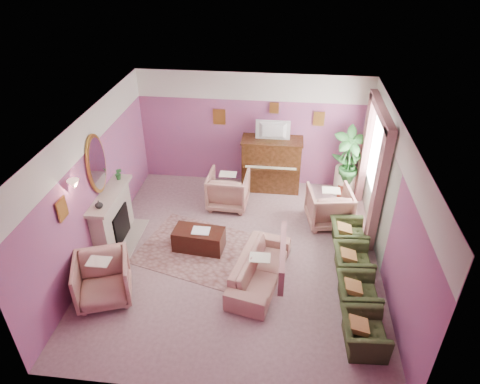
# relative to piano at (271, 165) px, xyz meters

# --- Properties ---
(floor) EXTENTS (5.50, 6.00, 0.01)m
(floor) POSITION_rel_piano_xyz_m (-0.50, -2.68, -0.65)
(floor) COLOR gray
(floor) RESTS_ON ground
(ceiling) EXTENTS (5.50, 6.00, 0.01)m
(ceiling) POSITION_rel_piano_xyz_m (-0.50, -2.68, 2.15)
(ceiling) COLOR white
(ceiling) RESTS_ON wall_back
(wall_back) EXTENTS (5.50, 0.02, 2.80)m
(wall_back) POSITION_rel_piano_xyz_m (-0.50, 0.32, 0.75)
(wall_back) COLOR #764A7D
(wall_back) RESTS_ON floor
(wall_front) EXTENTS (5.50, 0.02, 2.80)m
(wall_front) POSITION_rel_piano_xyz_m (-0.50, -5.68, 0.75)
(wall_front) COLOR #764A7D
(wall_front) RESTS_ON floor
(wall_left) EXTENTS (0.02, 6.00, 2.80)m
(wall_left) POSITION_rel_piano_xyz_m (-3.25, -2.68, 0.75)
(wall_left) COLOR #764A7D
(wall_left) RESTS_ON floor
(wall_right) EXTENTS (0.02, 6.00, 2.80)m
(wall_right) POSITION_rel_piano_xyz_m (2.25, -2.68, 0.75)
(wall_right) COLOR #764A7D
(wall_right) RESTS_ON floor
(picture_rail_band) EXTENTS (5.50, 0.01, 0.65)m
(picture_rail_band) POSITION_rel_piano_xyz_m (-0.50, 0.31, 1.82)
(picture_rail_band) COLOR silver
(picture_rail_band) RESTS_ON wall_back
(stripe_panel) EXTENTS (0.01, 3.00, 2.15)m
(stripe_panel) POSITION_rel_piano_xyz_m (2.23, -1.38, 0.42)
(stripe_panel) COLOR #A7B19D
(stripe_panel) RESTS_ON wall_right
(fireplace_surround) EXTENTS (0.30, 1.40, 1.10)m
(fireplace_surround) POSITION_rel_piano_xyz_m (-3.09, -2.48, -0.10)
(fireplace_surround) COLOR #B5A794
(fireplace_surround) RESTS_ON floor
(fireplace_inset) EXTENTS (0.18, 0.72, 0.68)m
(fireplace_inset) POSITION_rel_piano_xyz_m (-2.99, -2.48, -0.25)
(fireplace_inset) COLOR black
(fireplace_inset) RESTS_ON floor
(fire_ember) EXTENTS (0.06, 0.54, 0.10)m
(fire_ember) POSITION_rel_piano_xyz_m (-2.95, -2.48, -0.43)
(fire_ember) COLOR orange
(fire_ember) RESTS_ON floor
(mantel_shelf) EXTENTS (0.40, 1.55, 0.07)m
(mantel_shelf) POSITION_rel_piano_xyz_m (-3.06, -2.48, 0.47)
(mantel_shelf) COLOR #B5A794
(mantel_shelf) RESTS_ON fireplace_surround
(hearth) EXTENTS (0.55, 1.50, 0.02)m
(hearth) POSITION_rel_piano_xyz_m (-2.89, -2.48, -0.64)
(hearth) COLOR #B5A794
(hearth) RESTS_ON floor
(mirror_frame) EXTENTS (0.04, 0.72, 1.20)m
(mirror_frame) POSITION_rel_piano_xyz_m (-3.20, -2.48, 1.15)
(mirror_frame) COLOR #B48032
(mirror_frame) RESTS_ON wall_left
(mirror_glass) EXTENTS (0.01, 0.60, 1.06)m
(mirror_glass) POSITION_rel_piano_xyz_m (-3.17, -2.48, 1.15)
(mirror_glass) COLOR silver
(mirror_glass) RESTS_ON wall_left
(sconce_shade) EXTENTS (0.20, 0.20, 0.16)m
(sconce_shade) POSITION_rel_piano_xyz_m (-3.12, -3.53, 1.33)
(sconce_shade) COLOR #EDB398
(sconce_shade) RESTS_ON wall_left
(piano) EXTENTS (1.40, 0.60, 1.30)m
(piano) POSITION_rel_piano_xyz_m (0.00, 0.00, 0.00)
(piano) COLOR #3C200E
(piano) RESTS_ON floor
(piano_keyshelf) EXTENTS (1.30, 0.12, 0.06)m
(piano_keyshelf) POSITION_rel_piano_xyz_m (-0.00, -0.35, 0.07)
(piano_keyshelf) COLOR #3C200E
(piano_keyshelf) RESTS_ON piano
(piano_keys) EXTENTS (1.20, 0.08, 0.02)m
(piano_keys) POSITION_rel_piano_xyz_m (0.00, -0.35, 0.11)
(piano_keys) COLOR beige
(piano_keys) RESTS_ON piano
(piano_top) EXTENTS (1.45, 0.65, 0.04)m
(piano_top) POSITION_rel_piano_xyz_m (0.00, 0.00, 0.66)
(piano_top) COLOR #3C200E
(piano_top) RESTS_ON piano
(television) EXTENTS (0.80, 0.12, 0.48)m
(television) POSITION_rel_piano_xyz_m (0.00, -0.05, 0.95)
(television) COLOR black
(television) RESTS_ON piano
(print_back_left) EXTENTS (0.30, 0.03, 0.38)m
(print_back_left) POSITION_rel_piano_xyz_m (-1.30, 0.28, 1.07)
(print_back_left) COLOR #B48032
(print_back_left) RESTS_ON wall_back
(print_back_right) EXTENTS (0.26, 0.03, 0.34)m
(print_back_right) POSITION_rel_piano_xyz_m (1.05, 0.28, 1.13)
(print_back_right) COLOR #B48032
(print_back_right) RESTS_ON wall_back
(print_back_mid) EXTENTS (0.22, 0.03, 0.26)m
(print_back_mid) POSITION_rel_piano_xyz_m (0.00, 0.28, 1.35)
(print_back_mid) COLOR #B48032
(print_back_mid) RESTS_ON wall_back
(print_left_wall) EXTENTS (0.03, 0.28, 0.36)m
(print_left_wall) POSITION_rel_piano_xyz_m (-3.21, -3.88, 1.07)
(print_left_wall) COLOR #B48032
(print_left_wall) RESTS_ON wall_left
(window_blind) EXTENTS (0.03, 1.40, 1.80)m
(window_blind) POSITION_rel_piano_xyz_m (2.20, -1.13, 1.05)
(window_blind) COLOR silver
(window_blind) RESTS_ON wall_right
(curtain_left) EXTENTS (0.16, 0.34, 2.60)m
(curtain_left) POSITION_rel_piano_xyz_m (2.12, -2.05, 0.65)
(curtain_left) COLOR #9B5F63
(curtain_left) RESTS_ON floor
(curtain_right) EXTENTS (0.16, 0.34, 2.60)m
(curtain_right) POSITION_rel_piano_xyz_m (2.12, -0.21, 0.65)
(curtain_right) COLOR #9B5F63
(curtain_right) RESTS_ON floor
(pelmet) EXTENTS (0.16, 2.20, 0.16)m
(pelmet) POSITION_rel_piano_xyz_m (2.12, -1.13, 1.91)
(pelmet) COLOR #9B5F63
(pelmet) RESTS_ON wall_right
(mantel_plant) EXTENTS (0.16, 0.16, 0.28)m
(mantel_plant) POSITION_rel_piano_xyz_m (-3.05, -1.93, 0.64)
(mantel_plant) COLOR #2C722F
(mantel_plant) RESTS_ON mantel_shelf
(mantel_vase) EXTENTS (0.16, 0.16, 0.16)m
(mantel_vase) POSITION_rel_piano_xyz_m (-3.05, -2.98, 0.58)
(mantel_vase) COLOR silver
(mantel_vase) RESTS_ON mantel_shelf
(area_rug) EXTENTS (2.89, 2.40, 0.01)m
(area_rug) POSITION_rel_piano_xyz_m (-1.20, -2.61, -0.64)
(area_rug) COLOR #8C625E
(area_rug) RESTS_ON floor
(coffee_table) EXTENTS (1.04, 0.59, 0.45)m
(coffee_table) POSITION_rel_piano_xyz_m (-1.31, -2.55, -0.43)
(coffee_table) COLOR black
(coffee_table) RESTS_ON floor
(table_paper) EXTENTS (0.35, 0.28, 0.01)m
(table_paper) POSITION_rel_piano_xyz_m (-1.26, -2.55, -0.20)
(table_paper) COLOR white
(table_paper) RESTS_ON coffee_table
(sofa) EXTENTS (0.63, 1.89, 0.76)m
(sofa) POSITION_rel_piano_xyz_m (-0.02, -3.32, -0.27)
(sofa) COLOR tan
(sofa) RESTS_ON floor
(sofa_throw) EXTENTS (0.10, 1.43, 0.52)m
(sofa_throw) POSITION_rel_piano_xyz_m (0.38, -3.32, -0.05)
(sofa_throw) COLOR #9B5F63
(sofa_throw) RESTS_ON sofa
(floral_armchair_left) EXTENTS (0.90, 0.90, 0.93)m
(floral_armchair_left) POSITION_rel_piano_xyz_m (-0.94, -0.89, -0.18)
(floral_armchair_left) COLOR tan
(floral_armchair_left) RESTS_ON floor
(floral_armchair_right) EXTENTS (0.90, 0.90, 0.93)m
(floral_armchair_right) POSITION_rel_piano_xyz_m (1.33, -1.33, -0.18)
(floral_armchair_right) COLOR tan
(floral_armchair_right) RESTS_ON floor
(floral_armchair_front) EXTENTS (0.90, 0.90, 0.93)m
(floral_armchair_front) POSITION_rel_piano_xyz_m (-2.68, -4.07, -0.18)
(floral_armchair_front) COLOR tan
(floral_armchair_front) RESTS_ON floor
(olive_chair_a) EXTENTS (0.56, 0.79, 0.69)m
(olive_chair_a) POSITION_rel_piano_xyz_m (1.68, -4.58, -0.31)
(olive_chair_a) COLOR #323E1E
(olive_chair_a) RESTS_ON floor
(olive_chair_b) EXTENTS (0.56, 0.79, 0.69)m
(olive_chair_b) POSITION_rel_piano_xyz_m (1.68, -3.76, -0.31)
(olive_chair_b) COLOR #323E1E
(olive_chair_b) RESTS_ON floor
(olive_chair_c) EXTENTS (0.56, 0.79, 0.69)m
(olive_chair_c) POSITION_rel_piano_xyz_m (1.68, -2.94, -0.31)
(olive_chair_c) COLOR #323E1E
(olive_chair_c) RESTS_ON floor
(olive_chair_d) EXTENTS (0.56, 0.79, 0.69)m
(olive_chair_d) POSITION_rel_piano_xyz_m (1.68, -2.12, -0.31)
(olive_chair_d) COLOR #323E1E
(olive_chair_d) RESTS_ON floor
(side_table) EXTENTS (0.52, 0.52, 0.70)m
(side_table) POSITION_rel_piano_xyz_m (1.79, -0.04, -0.30)
(side_table) COLOR white
(side_table) RESTS_ON floor
(side_plant_big) EXTENTS (0.30, 0.30, 0.34)m
(side_plant_big) POSITION_rel_piano_xyz_m (1.79, -0.04, 0.22)
(side_plant_big) COLOR #2C722F
(side_plant_big) RESTS_ON side_table
(side_plant_small) EXTENTS (0.16, 0.16, 0.28)m
(side_plant_small) POSITION_rel_piano_xyz_m (1.91, -0.14, 0.19)
(side_plant_small) COLOR #2C722F
(side_plant_small) RESTS_ON side_table
(palm_pot) EXTENTS (0.34, 0.34, 0.34)m
(palm_pot) POSITION_rel_piano_xyz_m (1.78, -0.17, -0.48)
(palm_pot) COLOR maroon
(palm_pot) RESTS_ON floor
(palm_plant) EXTENTS (0.76, 0.76, 1.44)m
(palm_plant) POSITION_rel_piano_xyz_m (1.78, -0.17, 0.41)
(palm_plant) COLOR #2C722F
(palm_plant) RESTS_ON palm_pot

